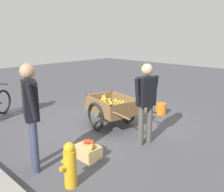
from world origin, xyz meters
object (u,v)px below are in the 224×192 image
fire_hydrant (70,165)px  bystander_person (31,108)px  apple_crate (88,151)px  vendor_person (146,97)px  fruit_cart (112,108)px  plastic_bucket (161,109)px

fire_hydrant → bystander_person: 1.05m
fire_hydrant → apple_crate: 0.86m
fire_hydrant → bystander_person: bystander_person is taller
vendor_person → fire_hydrant: vendor_person is taller
apple_crate → fire_hydrant: bearing=122.5°
vendor_person → bystander_person: bearing=70.1°
apple_crate → bystander_person: 1.25m
fire_hydrant → bystander_person: size_ratio=0.40×
fruit_cart → vendor_person: bearing=168.4°
plastic_bucket → apple_crate: 2.97m
vendor_person → apple_crate: bearing=71.9°
fruit_cart → fire_hydrant: (-1.20, 2.08, -0.10)m
fruit_cart → bystander_person: 2.30m
vendor_person → fire_hydrant: 1.95m
fire_hydrant → vendor_person: bearing=-87.7°
fruit_cart → apple_crate: (-0.75, 1.38, -0.31)m
apple_crate → bystander_person: size_ratio=0.26×
bystander_person → plastic_bucket: bearing=-88.9°
fire_hydrant → apple_crate: bearing=-57.5°
fruit_cart → fire_hydrant: bearing=119.9°
fruit_cart → vendor_person: (-1.12, 0.23, 0.50)m
vendor_person → plastic_bucket: size_ratio=5.34×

